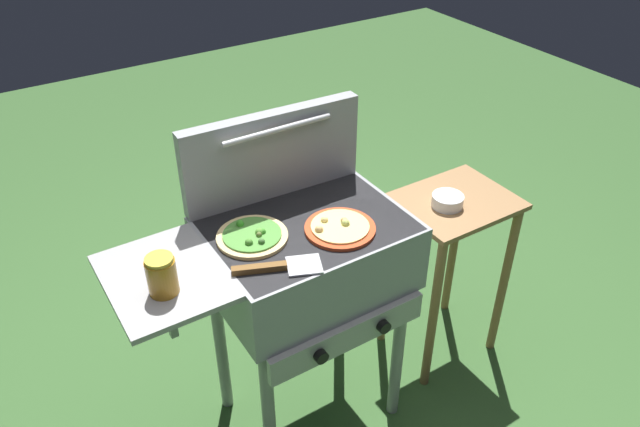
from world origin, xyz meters
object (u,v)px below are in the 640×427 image
Objects in this scene: grill at (304,261)px; prep_table at (449,245)px; sauce_jar at (162,275)px; spatula at (278,267)px; topping_bowl_near at (447,201)px; pizza_veggie at (252,236)px; pizza_cheese at (340,228)px.

prep_table is (0.67, 0.00, -0.21)m from grill.
spatula is at bearing -14.77° from sauce_jar.
topping_bowl_near is (1.10, 0.06, -0.18)m from sauce_jar.
sauce_jar reaches higher than pizza_veggie.
pizza_cheese is 0.26m from spatula.
pizza_veggie is 0.17m from spatula.
pizza_veggie is 0.92m from prep_table.
pizza_veggie is (-0.17, 0.03, 0.15)m from grill.
sauce_jar is at bearing -172.46° from grill.
sauce_jar reaches higher than topping_bowl_near.
pizza_cheese is at bearing -172.15° from topping_bowl_near.
topping_bowl_near is at bearing -2.45° from pizza_veggie.
grill is 0.27m from spatula.
topping_bowl_near is at bearing 2.91° from sauce_jar.
grill is at bearing 135.09° from pizza_cheese.
prep_table is (0.84, -0.02, -0.37)m from pizza_veggie.
pizza_cheese reaches higher than grill.
sauce_jar is at bearing 165.23° from spatula.
spatula is (-0.26, -0.06, -0.00)m from pizza_cheese.
sauce_jar is 0.16× the size of prep_table.
pizza_cheese is at bearing -171.70° from prep_table.
grill is 8.10× the size of topping_bowl_near.
grill is 0.53m from sauce_jar.
spatula reaches higher than prep_table.
pizza_veggie is at bearing 177.55° from topping_bowl_near.
grill is 0.71m from prep_table.
topping_bowl_near is (0.53, 0.07, -0.13)m from pizza_cheese.
prep_table is (0.85, 0.15, -0.37)m from spatula.
pizza_cheese reaches higher than topping_bowl_near.
pizza_cheese is (0.08, -0.08, 0.15)m from grill.
topping_bowl_near is (0.62, -0.01, 0.03)m from grill.
pizza_veggie is 1.88× the size of sauce_jar.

